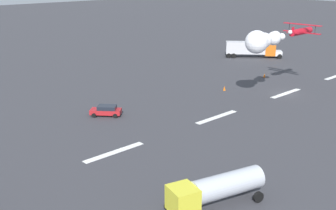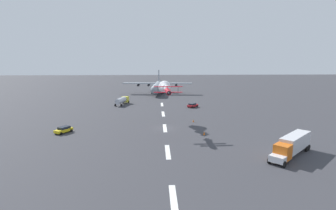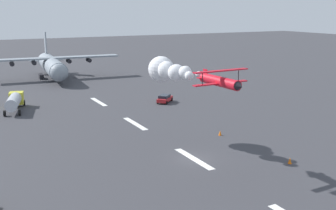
{
  "view_description": "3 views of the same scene",
  "coord_description": "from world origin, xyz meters",
  "px_view_note": "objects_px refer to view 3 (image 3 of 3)",
  "views": [
    {
      "loc": [
        60.08,
        36.14,
        19.77
      ],
      "look_at": [
        27.07,
        0.0,
        3.86
      ],
      "focal_mm": 44.26,
      "sensor_mm": 36.0,
      "label": 1
    },
    {
      "loc": [
        -66.64,
        2.05,
        17.76
      ],
      "look_at": [
        -4.02,
        -0.64,
        6.73
      ],
      "focal_mm": 28.58,
      "sensor_mm": 36.0,
      "label": 2
    },
    {
      "loc": [
        -40.26,
        24.79,
        17.57
      ],
      "look_at": [
        10.81,
        -2.21,
        4.18
      ],
      "focal_mm": 44.47,
      "sensor_mm": 36.0,
      "label": 3
    }
  ],
  "objects_px": {
    "fuel_tanker_truck": "(14,101)",
    "traffic_cone_far": "(220,133)",
    "stunt_biplane_red": "(171,71)",
    "followme_car_yellow": "(165,98)",
    "cargo_transport_plane": "(52,66)",
    "traffic_cone_near": "(290,161)"
  },
  "relations": [
    {
      "from": "stunt_biplane_red",
      "to": "traffic_cone_near",
      "type": "relative_size",
      "value": 24.71
    },
    {
      "from": "fuel_tanker_truck",
      "to": "cargo_transport_plane",
      "type": "bearing_deg",
      "value": -24.05
    },
    {
      "from": "followme_car_yellow",
      "to": "cargo_transport_plane",
      "type": "bearing_deg",
      "value": 19.16
    },
    {
      "from": "stunt_biplane_red",
      "to": "traffic_cone_far",
      "type": "height_order",
      "value": "stunt_biplane_red"
    },
    {
      "from": "stunt_biplane_red",
      "to": "followme_car_yellow",
      "type": "height_order",
      "value": "stunt_biplane_red"
    },
    {
      "from": "stunt_biplane_red",
      "to": "traffic_cone_far",
      "type": "distance_m",
      "value": 12.3
    },
    {
      "from": "cargo_transport_plane",
      "to": "traffic_cone_near",
      "type": "distance_m",
      "value": 73.42
    },
    {
      "from": "stunt_biplane_red",
      "to": "fuel_tanker_truck",
      "type": "relative_size",
      "value": 1.99
    },
    {
      "from": "stunt_biplane_red",
      "to": "fuel_tanker_truck",
      "type": "height_order",
      "value": "stunt_biplane_red"
    },
    {
      "from": "traffic_cone_near",
      "to": "traffic_cone_far",
      "type": "bearing_deg",
      "value": 3.56
    },
    {
      "from": "fuel_tanker_truck",
      "to": "traffic_cone_near",
      "type": "xyz_separation_m",
      "value": [
        -42.15,
        -24.38,
        -1.37
      ]
    },
    {
      "from": "followme_car_yellow",
      "to": "traffic_cone_near",
      "type": "distance_m",
      "value": 35.6
    },
    {
      "from": "cargo_transport_plane",
      "to": "fuel_tanker_truck",
      "type": "distance_m",
      "value": 33.34
    },
    {
      "from": "traffic_cone_near",
      "to": "stunt_biplane_red",
      "type": "bearing_deg",
      "value": 34.2
    },
    {
      "from": "cargo_transport_plane",
      "to": "traffic_cone_near",
      "type": "relative_size",
      "value": 46.28
    },
    {
      "from": "cargo_transport_plane",
      "to": "followme_car_yellow",
      "type": "bearing_deg",
      "value": -160.84
    },
    {
      "from": "fuel_tanker_truck",
      "to": "stunt_biplane_red",
      "type": "bearing_deg",
      "value": -151.89
    },
    {
      "from": "stunt_biplane_red",
      "to": "traffic_cone_near",
      "type": "bearing_deg",
      "value": -145.8
    },
    {
      "from": "stunt_biplane_red",
      "to": "followme_car_yellow",
      "type": "bearing_deg",
      "value": -25.42
    },
    {
      "from": "fuel_tanker_truck",
      "to": "traffic_cone_far",
      "type": "bearing_deg",
      "value": -141.1
    },
    {
      "from": "traffic_cone_near",
      "to": "traffic_cone_far",
      "type": "relative_size",
      "value": 1.0
    },
    {
      "from": "followme_car_yellow",
      "to": "traffic_cone_far",
      "type": "distance_m",
      "value": 22.79
    }
  ]
}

